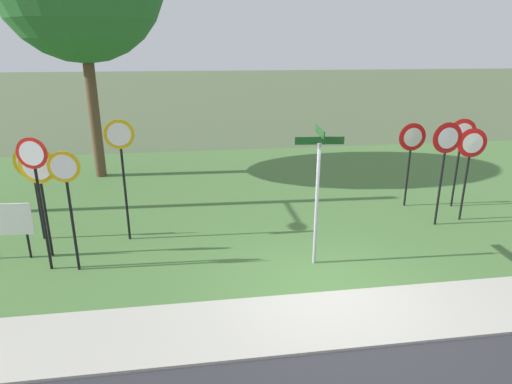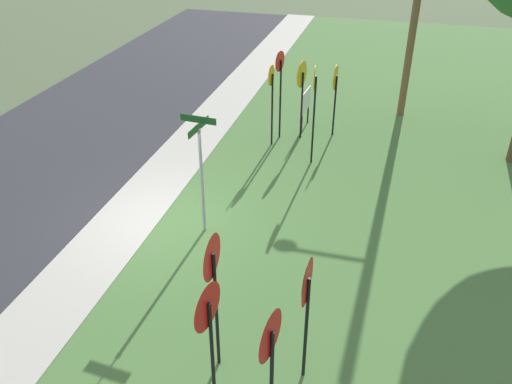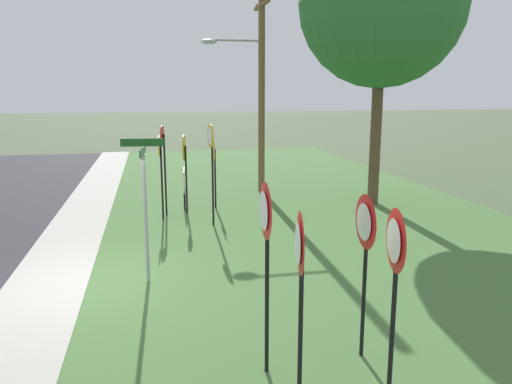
# 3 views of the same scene
# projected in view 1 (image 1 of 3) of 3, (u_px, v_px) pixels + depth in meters

# --- Properties ---
(ground_plane) EXTENTS (160.00, 160.00, 0.00)m
(ground_plane) POSITION_uv_depth(u_px,v_px,m) (328.00, 294.00, 8.09)
(ground_plane) COLOR #4C5B3D
(sidewalk_strip) EXTENTS (44.00, 1.60, 0.06)m
(sidewalk_strip) POSITION_uv_depth(u_px,v_px,m) (342.00, 318.00, 7.33)
(sidewalk_strip) COLOR #ADAA9E
(sidewalk_strip) RESTS_ON ground_plane
(grass_median) EXTENTS (44.00, 12.00, 0.04)m
(grass_median) POSITION_uv_depth(u_px,v_px,m) (271.00, 192.00, 13.72)
(grass_median) COLOR #477038
(grass_median) RESTS_ON ground_plane
(stop_sign_near_left) EXTENTS (0.60, 0.14, 2.74)m
(stop_sign_near_left) POSITION_uv_depth(u_px,v_px,m) (36.00, 179.00, 8.31)
(stop_sign_near_left) COLOR black
(stop_sign_near_left) RESTS_ON grass_median
(stop_sign_near_right) EXTENTS (0.77, 0.10, 2.28)m
(stop_sign_near_right) POSITION_uv_depth(u_px,v_px,m) (33.00, 172.00, 9.80)
(stop_sign_near_right) COLOR black
(stop_sign_near_right) RESTS_ON grass_median
(stop_sign_far_left) EXTENTS (0.60, 0.10, 2.49)m
(stop_sign_far_left) POSITION_uv_depth(u_px,v_px,m) (67.00, 188.00, 8.33)
(stop_sign_far_left) COLOR black
(stop_sign_far_left) RESTS_ON grass_median
(stop_sign_far_center) EXTENTS (0.78, 0.16, 2.44)m
(stop_sign_far_center) POSITION_uv_depth(u_px,v_px,m) (39.00, 178.00, 8.93)
(stop_sign_far_center) COLOR black
(stop_sign_far_center) RESTS_ON grass_median
(stop_sign_far_right) EXTENTS (0.65, 0.12, 2.85)m
(stop_sign_far_right) POSITION_uv_depth(u_px,v_px,m) (121.00, 156.00, 9.66)
(stop_sign_far_right) COLOR black
(stop_sign_far_right) RESTS_ON grass_median
(yield_sign_near_left) EXTENTS (0.72, 0.16, 2.51)m
(yield_sign_near_left) POSITION_uv_depth(u_px,v_px,m) (461.00, 142.00, 11.84)
(yield_sign_near_left) COLOR black
(yield_sign_near_left) RESTS_ON grass_median
(yield_sign_near_right) EXTENTS (0.75, 0.10, 2.63)m
(yield_sign_near_right) POSITION_uv_depth(u_px,v_px,m) (446.00, 149.00, 10.52)
(yield_sign_near_right) COLOR black
(yield_sign_near_right) RESTS_ON grass_median
(yield_sign_far_left) EXTENTS (0.76, 0.11, 2.38)m
(yield_sign_far_left) POSITION_uv_depth(u_px,v_px,m) (412.00, 145.00, 11.91)
(yield_sign_far_left) COLOR black
(yield_sign_far_left) RESTS_ON grass_median
(yield_sign_far_right) EXTENTS (0.73, 0.15, 2.43)m
(yield_sign_far_right) POSITION_uv_depth(u_px,v_px,m) (471.00, 153.00, 10.88)
(yield_sign_far_right) COLOR black
(yield_sign_far_right) RESTS_ON grass_median
(street_name_post) EXTENTS (0.96, 0.81, 2.86)m
(street_name_post) POSITION_uv_depth(u_px,v_px,m) (317.00, 186.00, 8.65)
(street_name_post) COLOR #9EA0A8
(street_name_post) RESTS_ON grass_median
(notice_board) EXTENTS (1.10, 0.12, 1.25)m
(notice_board) POSITION_uv_depth(u_px,v_px,m) (6.00, 222.00, 9.13)
(notice_board) COLOR black
(notice_board) RESTS_ON grass_median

